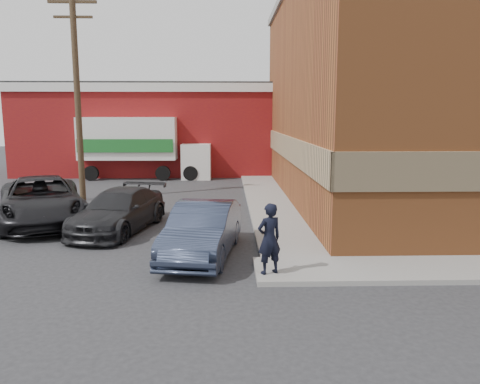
# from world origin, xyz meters

# --- Properties ---
(ground) EXTENTS (90.00, 90.00, 0.00)m
(ground) POSITION_xyz_m (0.00, 0.00, 0.00)
(ground) COLOR #28282B
(ground) RESTS_ON ground
(brick_building) EXTENTS (14.25, 18.25, 9.36)m
(brick_building) POSITION_xyz_m (8.50, 9.00, 4.68)
(brick_building) COLOR #9D5428
(brick_building) RESTS_ON ground
(sidewalk_west) EXTENTS (1.80, 18.00, 0.12)m
(sidewalk_west) POSITION_xyz_m (0.60, 9.00, 0.06)
(sidewalk_west) COLOR gray
(sidewalk_west) RESTS_ON ground
(warehouse) EXTENTS (16.30, 8.30, 5.60)m
(warehouse) POSITION_xyz_m (-6.00, 20.00, 2.81)
(warehouse) COLOR maroon
(warehouse) RESTS_ON ground
(utility_pole) EXTENTS (2.00, 0.26, 9.00)m
(utility_pole) POSITION_xyz_m (-7.50, 9.00, 4.75)
(utility_pole) COLOR #4D3A26
(utility_pole) RESTS_ON ground
(man) EXTENTS (0.70, 0.61, 1.63)m
(man) POSITION_xyz_m (-0.20, -1.24, 0.94)
(man) COLOR black
(man) RESTS_ON sidewalk_south
(sedan) EXTENTS (2.14, 4.47, 1.41)m
(sedan) POSITION_xyz_m (-1.80, 0.50, 0.71)
(sedan) COLOR #2D364C
(sedan) RESTS_ON ground
(suv_a) EXTENTS (4.63, 6.30, 1.59)m
(suv_a) POSITION_xyz_m (-7.52, 4.47, 0.80)
(suv_a) COLOR black
(suv_a) RESTS_ON ground
(suv_b) EXTENTS (2.85, 4.87, 1.32)m
(suv_b) POSITION_xyz_m (-4.63, 3.35, 0.66)
(suv_b) COLOR black
(suv_b) RESTS_ON ground
(box_truck) EXTENTS (7.25, 2.32, 3.56)m
(box_truck) POSITION_xyz_m (-6.12, 15.99, 2.06)
(box_truck) COLOR white
(box_truck) RESTS_ON ground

